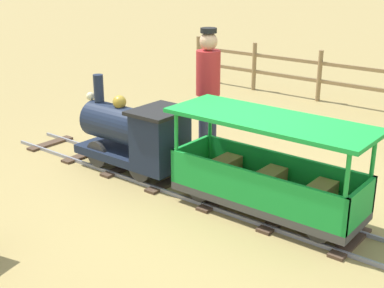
# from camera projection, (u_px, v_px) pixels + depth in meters

# --- Properties ---
(ground_plane) EXTENTS (60.00, 60.00, 0.00)m
(ground_plane) POSITION_uv_depth(u_px,v_px,m) (218.00, 200.00, 5.60)
(ground_plane) COLOR #A38C51
(track) EXTENTS (0.67, 5.70, 0.04)m
(track) POSITION_uv_depth(u_px,v_px,m) (194.00, 191.00, 5.78)
(track) COLOR gray
(track) RESTS_ON ground_plane
(locomotive) EXTENTS (0.63, 1.45, 1.07)m
(locomotive) POSITION_uv_depth(u_px,v_px,m) (135.00, 134.00, 6.14)
(locomotive) COLOR #192338
(locomotive) RESTS_ON ground_plane
(passenger_car) EXTENTS (0.73, 2.00, 0.97)m
(passenger_car) POSITION_uv_depth(u_px,v_px,m) (267.00, 176.00, 5.12)
(passenger_car) COLOR #3F3F3F
(passenger_car) RESTS_ON ground_plane
(conductor_person) EXTENTS (0.30, 0.30, 1.62)m
(conductor_person) POSITION_uv_depth(u_px,v_px,m) (208.00, 82.00, 6.55)
(conductor_person) COLOR #282D47
(conductor_person) RESTS_ON ground_plane
(fence_section) EXTENTS (0.08, 6.78, 0.90)m
(fence_section) POSITION_uv_depth(u_px,v_px,m) (356.00, 79.00, 8.88)
(fence_section) COLOR #93754C
(fence_section) RESTS_ON ground_plane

